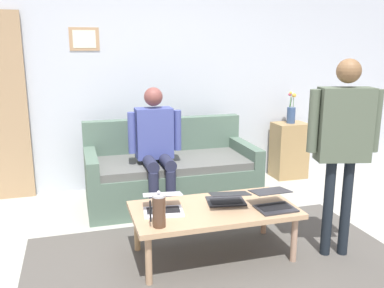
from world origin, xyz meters
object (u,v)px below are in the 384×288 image
object	(u,v)px
side_shelf	(289,150)
couch	(171,174)
coffee_table	(214,212)
person_standing	(343,134)
laptop_left	(227,199)
french_press	(159,210)
laptop_center	(163,205)
person_seated	(156,143)
laptop_right	(274,202)
flower_vase	(291,112)

from	to	relation	value
side_shelf	couch	bearing A→B (deg)	13.71
coffee_table	person_standing	xyz separation A→B (m)	(-0.97, 0.25, 0.64)
laptop_left	french_press	distance (m)	0.68
laptop_center	french_press	xyz separation A→B (m)	(0.09, 0.27, 0.08)
side_shelf	person_seated	size ratio (longest dim) A/B	0.56
laptop_left	person_seated	distance (m)	1.14
laptop_right	couch	bearing A→B (deg)	-70.97
coffee_table	side_shelf	distance (m)	2.39
laptop_center	side_shelf	size ratio (longest dim) A/B	0.48
person_standing	laptop_left	bearing A→B (deg)	-19.43
person_standing	laptop_right	bearing A→B (deg)	-12.93
flower_vase	person_standing	bearing A→B (deg)	71.05
flower_vase	person_standing	world-z (taller)	person_standing
flower_vase	coffee_table	bearing A→B (deg)	46.44
couch	flower_vase	xyz separation A→B (m)	(-1.69, -0.41, 0.56)
coffee_table	side_shelf	size ratio (longest dim) A/B	1.82
french_press	flower_vase	xyz separation A→B (m)	(-2.14, -1.96, 0.32)
french_press	person_seated	bearing A→B (deg)	-100.61
laptop_right	person_standing	distance (m)	0.76
laptop_left	flower_vase	bearing A→B (deg)	-131.97
laptop_left	laptop_center	distance (m)	0.53
flower_vase	laptop_left	bearing A→B (deg)	48.03
couch	laptop_left	distance (m)	1.30
french_press	laptop_center	bearing A→B (deg)	-108.04
laptop_center	person_seated	bearing A→B (deg)	-98.62
person_standing	french_press	bearing A→B (deg)	-1.04
laptop_left	side_shelf	bearing A→B (deg)	-131.98
laptop_right	side_shelf	size ratio (longest dim) A/B	0.45
coffee_table	side_shelf	world-z (taller)	side_shelf
flower_vase	person_seated	distance (m)	2.00
laptop_left	side_shelf	world-z (taller)	side_shelf
couch	laptop_right	distance (m)	1.55
couch	person_standing	size ratio (longest dim) A/B	1.14
flower_vase	person_standing	size ratio (longest dim) A/B	0.25
laptop_left	side_shelf	distance (m)	2.27
couch	laptop_left	size ratio (longest dim) A/B	4.47
person_seated	person_standing	bearing A→B (deg)	132.06
person_standing	couch	bearing A→B (deg)	-57.23
couch	side_shelf	size ratio (longest dim) A/B	2.52
laptop_left	laptop_center	size ratio (longest dim) A/B	1.17
laptop_right	laptop_center	bearing A→B (deg)	-11.80
couch	flower_vase	world-z (taller)	flower_vase
couch	coffee_table	bearing A→B (deg)	91.89
laptop_right	person_standing	xyz separation A→B (m)	(-0.51, 0.12, 0.55)
laptop_right	person_seated	xyz separation A→B (m)	(0.70, -1.23, 0.26)
laptop_right	side_shelf	world-z (taller)	side_shelf
coffee_table	person_seated	world-z (taller)	person_seated
laptop_center	person_seated	distance (m)	1.09
flower_vase	person_standing	distance (m)	2.10
coffee_table	laptop_right	size ratio (longest dim) A/B	4.02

